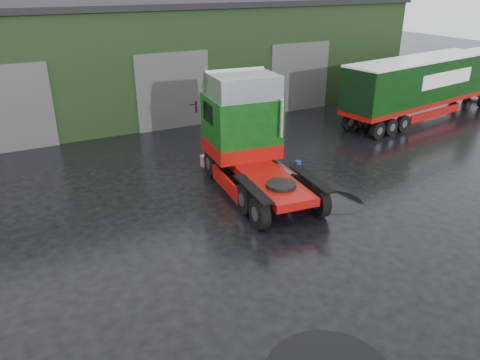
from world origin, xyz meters
name	(u,v)px	position (x,y,z in m)	size (l,w,h in m)	color
ground	(283,267)	(0.00, 0.00, 0.00)	(100.00, 100.00, 0.00)	black
warehouse	(138,53)	(2.00, 20.00, 3.16)	(32.40, 12.40, 6.30)	black
hero_tractor	(261,140)	(1.86, 4.50, 2.12)	(2.89, 6.82, 4.23)	#0C3B0E
lorry_right	(417,90)	(14.48, 9.00, 1.76)	(2.31, 13.37, 3.51)	silver
wash_bucket	(298,164)	(4.65, 6.11, 0.13)	(0.27, 0.27, 0.26)	#073AA2
tree_back_b	(195,24)	(10.00, 30.00, 3.75)	(4.40, 4.40, 7.50)	black
puddle_1	(335,202)	(3.90, 2.61, 0.00)	(2.01, 2.01, 0.01)	black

